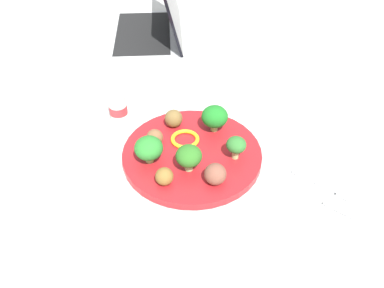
% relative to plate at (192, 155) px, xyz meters
% --- Properties ---
extents(ground_plane, '(4.00, 4.00, 0.00)m').
position_rel_plate_xyz_m(ground_plane, '(0.00, 0.00, -0.01)').
color(ground_plane, beige).
extents(plate, '(0.28, 0.28, 0.02)m').
position_rel_plate_xyz_m(plate, '(0.00, 0.00, 0.00)').
color(plate, red).
rests_on(plate, ground_plane).
extents(broccoli_floret_far_rim, '(0.05, 0.05, 0.05)m').
position_rel_plate_xyz_m(broccoli_floret_far_rim, '(0.02, -0.05, 0.04)').
color(broccoli_floret_far_rim, '#98C87C').
rests_on(broccoli_floret_far_rim, plate).
extents(broccoli_floret_center, '(0.04, 0.04, 0.05)m').
position_rel_plate_xyz_m(broccoli_floret_center, '(0.08, 0.03, 0.04)').
color(broccoli_floret_center, '#ABC478').
rests_on(broccoli_floret_center, plate).
extents(broccoli_floret_near_rim, '(0.06, 0.06, 0.06)m').
position_rel_plate_xyz_m(broccoli_floret_near_rim, '(0.01, 0.08, 0.04)').
color(broccoli_floret_near_rim, '#9DCD70').
rests_on(broccoli_floret_near_rim, plate).
extents(broccoli_floret_back_right, '(0.06, 0.06, 0.06)m').
position_rel_plate_xyz_m(broccoli_floret_back_right, '(-0.06, -0.07, 0.04)').
color(broccoli_floret_back_right, '#92CA6C').
rests_on(broccoli_floret_back_right, plate).
extents(meatball_far_rim, '(0.03, 0.03, 0.03)m').
position_rel_plate_xyz_m(meatball_far_rim, '(-0.00, -0.10, 0.02)').
color(meatball_far_rim, brown).
rests_on(meatball_far_rim, plate).
extents(meatball_center, '(0.04, 0.04, 0.04)m').
position_rel_plate_xyz_m(meatball_center, '(-0.08, 0.05, 0.03)').
color(meatball_center, brown).
rests_on(meatball_center, plate).
extents(meatball_front_right, '(0.03, 0.03, 0.03)m').
position_rel_plate_xyz_m(meatball_front_right, '(-0.08, -0.02, 0.03)').
color(meatball_front_right, brown).
rests_on(meatball_front_right, plate).
extents(meatball_near_rim, '(0.04, 0.04, 0.04)m').
position_rel_plate_xyz_m(meatball_near_rim, '(0.08, -0.05, 0.03)').
color(meatball_near_rim, brown).
rests_on(meatball_near_rim, plate).
extents(pepper_ring_far_rim, '(0.08, 0.08, 0.01)m').
position_rel_plate_xyz_m(pepper_ring_far_rim, '(-0.03, 0.02, 0.01)').
color(pepper_ring_far_rim, yellow).
rests_on(pepper_ring_far_rim, plate).
extents(napkin, '(0.17, 0.13, 0.01)m').
position_rel_plate_xyz_m(napkin, '(0.25, 0.03, -0.01)').
color(napkin, white).
rests_on(napkin, ground_plane).
extents(fork, '(0.12, 0.03, 0.01)m').
position_rel_plate_xyz_m(fork, '(0.26, 0.05, -0.00)').
color(fork, silver).
rests_on(fork, napkin).
extents(knife, '(0.15, 0.03, 0.01)m').
position_rel_plate_xyz_m(knife, '(0.26, 0.02, -0.00)').
color(knife, white).
rests_on(knife, napkin).
extents(yogurt_bottle, '(0.04, 0.04, 0.08)m').
position_rel_plate_xyz_m(yogurt_bottle, '(-0.20, 0.03, 0.03)').
color(yogurt_bottle, white).
rests_on(yogurt_bottle, ground_plane).
extents(laptop, '(0.36, 0.39, 0.21)m').
position_rel_plate_xyz_m(laptop, '(-0.37, 0.40, 0.03)').
color(laptop, silver).
rests_on(laptop, ground_plane).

